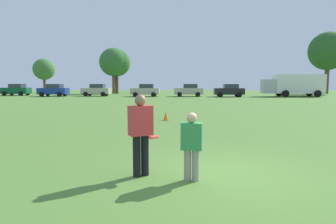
# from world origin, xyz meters

# --- Properties ---
(ground_plane) EXTENTS (141.17, 141.17, 0.00)m
(ground_plane) POSITION_xyz_m (0.00, 0.00, 0.00)
(ground_plane) COLOR #517A33
(player_thrower) EXTENTS (0.57, 0.49, 1.81)m
(player_thrower) POSITION_xyz_m (-1.88, -0.29, 1.02)
(player_thrower) COLOR black
(player_thrower) RESTS_ON ground
(player_defender) EXTENTS (0.47, 0.31, 1.45)m
(player_defender) POSITION_xyz_m (-0.77, -0.55, 0.81)
(player_defender) COLOR gray
(player_defender) RESTS_ON ground
(frisbee) EXTENTS (0.27, 0.27, 0.06)m
(frisbee) POSITION_xyz_m (-1.59, -0.27, 0.87)
(frisbee) COLOR #E54C33
(traffic_cone) EXTENTS (0.32, 0.32, 0.48)m
(traffic_cone) POSITION_xyz_m (-1.90, 9.35, 0.23)
(traffic_cone) COLOR #D8590C
(traffic_cone) RESTS_ON ground
(parked_car_near_left) EXTENTS (4.21, 2.23, 1.82)m
(parked_car_near_left) POSITION_xyz_m (-26.99, 38.13, 0.92)
(parked_car_near_left) COLOR #0C4C2D
(parked_car_near_left) RESTS_ON ground
(parked_car_mid_left) EXTENTS (4.21, 2.23, 1.82)m
(parked_car_mid_left) POSITION_xyz_m (-19.98, 35.78, 0.92)
(parked_car_mid_left) COLOR navy
(parked_car_mid_left) RESTS_ON ground
(parked_car_center) EXTENTS (4.21, 2.23, 1.82)m
(parked_car_center) POSITION_xyz_m (-13.95, 37.00, 0.92)
(parked_car_center) COLOR #B7AD99
(parked_car_center) RESTS_ON ground
(parked_car_mid_right) EXTENTS (4.21, 2.23, 1.82)m
(parked_car_mid_right) POSITION_xyz_m (-6.43, 36.09, 0.92)
(parked_car_mid_right) COLOR #B7AD99
(parked_car_mid_right) RESTS_ON ground
(parked_car_near_right) EXTENTS (4.21, 2.23, 1.82)m
(parked_car_near_right) POSITION_xyz_m (-0.10, 36.56, 0.92)
(parked_car_near_right) COLOR #B7AD99
(parked_car_near_right) RESTS_ON ground
(parked_car_far_right) EXTENTS (4.21, 2.23, 1.82)m
(parked_car_far_right) POSITION_xyz_m (5.63, 35.80, 0.92)
(parked_car_far_right) COLOR black
(parked_car_far_right) RESTS_ON ground
(box_truck) EXTENTS (8.51, 3.05, 3.18)m
(box_truck) POSITION_xyz_m (15.00, 36.89, 1.75)
(box_truck) COLOR white
(box_truck) RESTS_ON ground
(tree_west_oak) EXTENTS (4.03, 4.03, 6.54)m
(tree_west_oak) POSITION_xyz_m (-27.40, 48.46, 4.50)
(tree_west_oak) COLOR brown
(tree_west_oak) RESTS_ON ground
(tree_west_maple) EXTENTS (5.06, 5.06, 8.23)m
(tree_west_maple) POSITION_xyz_m (-13.53, 46.42, 5.66)
(tree_west_maple) COLOR brown
(tree_west_maple) RESTS_ON ground
(tree_center_elm) EXTENTS (5.00, 5.00, 8.12)m
(tree_center_elm) POSITION_xyz_m (-13.08, 46.92, 5.59)
(tree_center_elm) COLOR brown
(tree_center_elm) RESTS_ON ground
(tree_east_birch) EXTENTS (6.75, 6.75, 10.96)m
(tree_east_birch) POSITION_xyz_m (24.73, 47.77, 7.54)
(tree_east_birch) COLOR brown
(tree_east_birch) RESTS_ON ground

